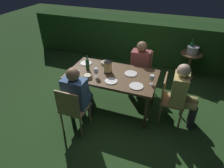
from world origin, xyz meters
TOP-DOWN VIEW (x-y plane):
  - ground_plane at (0.00, 0.00)m, footprint 16.00×16.00m
  - dining_table at (0.00, 0.00)m, footprint 1.63×0.90m
  - chair_side_left_a at (-0.37, -0.84)m, footprint 0.42×0.40m
  - person_in_blue at (-0.37, -0.64)m, footprint 0.38×0.47m
  - chair_side_right_b at (0.37, 0.84)m, footprint 0.42×0.40m
  - person_in_rust at (0.37, 0.64)m, footprint 0.38×0.47m
  - chair_head_far at (1.06, 0.00)m, footprint 0.40×0.42m
  - person_in_mustard at (1.26, 0.00)m, footprint 0.48×0.38m
  - lantern_centerpiece at (-0.09, 0.03)m, footprint 0.15×0.15m
  - green_bottle_on_table at (-0.48, -0.02)m, footprint 0.07×0.07m
  - wine_glass_a at (-0.49, -0.37)m, footprint 0.08×0.08m
  - wine_glass_b at (-0.23, -0.19)m, footprint 0.08×0.08m
  - wine_glass_c at (0.73, -0.08)m, footprint 0.08×0.08m
  - plate_a at (0.32, 0.12)m, footprint 0.23×0.23m
  - plate_b at (-0.63, 0.21)m, footprint 0.23×0.23m
  - plate_c at (0.52, -0.24)m, footprint 0.23×0.23m
  - plate_d at (0.08, -0.25)m, footprint 0.22×0.22m
  - bowl_olives at (-0.26, 0.32)m, footprint 0.17×0.17m
  - bowl_bread at (-0.35, -0.27)m, footprint 0.13×0.13m
  - side_table at (1.36, 1.69)m, footprint 0.49×0.49m
  - ice_bucket at (1.36, 1.69)m, footprint 0.26×0.26m
  - hedge_backdrop at (0.00, 2.32)m, footprint 6.30×0.72m

SIDE VIEW (x-z plane):
  - ground_plane at x=0.00m, z-range 0.00..0.00m
  - side_table at x=1.36m, z-range 0.10..0.75m
  - chair_side_left_a at x=-0.37m, z-range 0.05..0.92m
  - chair_side_right_b at x=0.37m, z-range 0.05..0.92m
  - chair_head_far at x=1.06m, z-range 0.05..0.92m
  - hedge_backdrop at x=0.00m, z-range 0.00..1.12m
  - person_in_blue at x=-0.37m, z-range 0.06..1.21m
  - person_in_rust at x=0.37m, z-range 0.06..1.21m
  - person_in_mustard at x=1.26m, z-range 0.06..1.21m
  - dining_table at x=0.00m, z-range 0.31..1.05m
  - ice_bucket at x=1.36m, z-range 0.57..0.92m
  - plate_a at x=0.32m, z-range 0.74..0.75m
  - plate_b at x=-0.63m, z-range 0.74..0.75m
  - plate_c at x=0.52m, z-range 0.74..0.75m
  - plate_d at x=0.08m, z-range 0.74..0.75m
  - bowl_olives at x=-0.26m, z-range 0.74..0.79m
  - bowl_bread at x=-0.35m, z-range 0.74..0.80m
  - green_bottle_on_table at x=-0.48m, z-range 0.70..0.99m
  - wine_glass_a at x=-0.49m, z-range 0.77..0.94m
  - wine_glass_b at x=-0.23m, z-range 0.77..0.94m
  - wine_glass_c at x=0.73m, z-range 0.77..0.94m
  - lantern_centerpiece at x=-0.09m, z-range 0.75..1.02m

